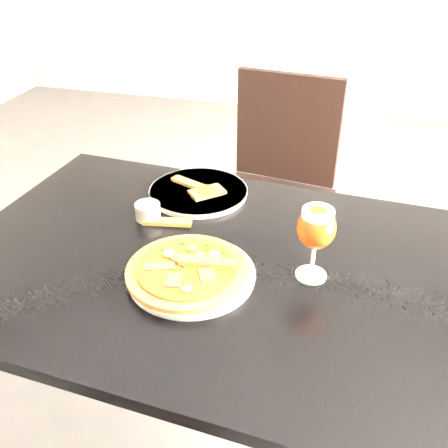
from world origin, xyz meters
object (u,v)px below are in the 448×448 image
(chair_far, at_px, (275,189))
(beer_glass, at_px, (316,228))
(pizza, at_px, (188,269))
(dining_table, at_px, (215,290))

(chair_far, bearing_deg, beer_glass, -67.81)
(beer_glass, bearing_deg, chair_far, 104.44)
(chair_far, xyz_separation_m, beer_glass, (0.21, -0.82, 0.37))
(pizza, bearing_deg, chair_far, 87.51)
(chair_far, height_order, beer_glass, beer_glass)
(chair_far, height_order, pizza, chair_far)
(chair_far, distance_m, pizza, 0.94)
(pizza, height_order, beer_glass, beer_glass)
(dining_table, bearing_deg, pizza, -110.08)
(pizza, xyz_separation_m, beer_glass, (0.25, 0.08, 0.10))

